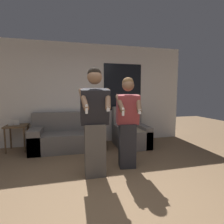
{
  "coord_description": "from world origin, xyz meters",
  "views": [
    {
      "loc": [
        -0.47,
        -1.9,
        1.39
      ],
      "look_at": [
        0.25,
        1.01,
        1.06
      ],
      "focal_mm": 28.0,
      "sensor_mm": 36.0,
      "label": 1
    }
  ],
  "objects_px": {
    "side_table": "(17,129)",
    "person_right": "(128,122)",
    "couch": "(68,137)",
    "armchair": "(130,134)",
    "person_left": "(95,122)"
  },
  "relations": [
    {
      "from": "armchair",
      "to": "couch",
      "type": "bearing_deg",
      "value": 175.86
    },
    {
      "from": "person_left",
      "to": "couch",
      "type": "bearing_deg",
      "value": 105.41
    },
    {
      "from": "couch",
      "to": "side_table",
      "type": "relative_size",
      "value": 2.23
    },
    {
      "from": "person_left",
      "to": "person_right",
      "type": "relative_size",
      "value": 1.07
    },
    {
      "from": "side_table",
      "to": "armchair",
      "type": "bearing_deg",
      "value": -5.52
    },
    {
      "from": "couch",
      "to": "armchair",
      "type": "distance_m",
      "value": 1.6
    },
    {
      "from": "armchair",
      "to": "person_right",
      "type": "relative_size",
      "value": 0.61
    },
    {
      "from": "person_right",
      "to": "armchair",
      "type": "bearing_deg",
      "value": 67.71
    },
    {
      "from": "armchair",
      "to": "person_left",
      "type": "xyz_separation_m",
      "value": [
        -1.16,
        -1.49,
        0.6
      ]
    },
    {
      "from": "person_right",
      "to": "person_left",
      "type": "bearing_deg",
      "value": -162.12
    },
    {
      "from": "side_table",
      "to": "person_right",
      "type": "relative_size",
      "value": 0.46
    },
    {
      "from": "couch",
      "to": "side_table",
      "type": "bearing_deg",
      "value": 172.64
    },
    {
      "from": "armchair",
      "to": "side_table",
      "type": "bearing_deg",
      "value": 174.48
    },
    {
      "from": "side_table",
      "to": "person_right",
      "type": "bearing_deg",
      "value": -34.41
    },
    {
      "from": "person_left",
      "to": "side_table",
      "type": "bearing_deg",
      "value": 132.96
    }
  ]
}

